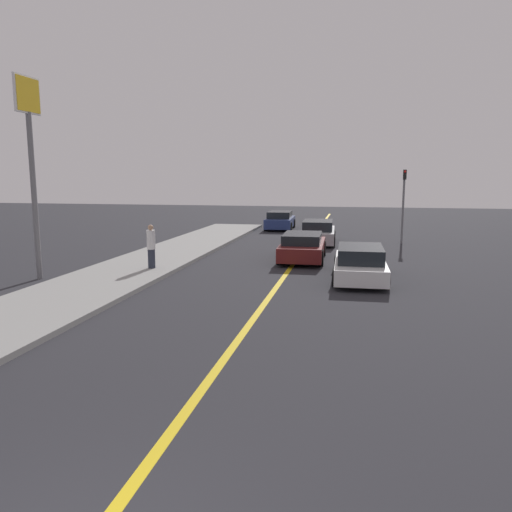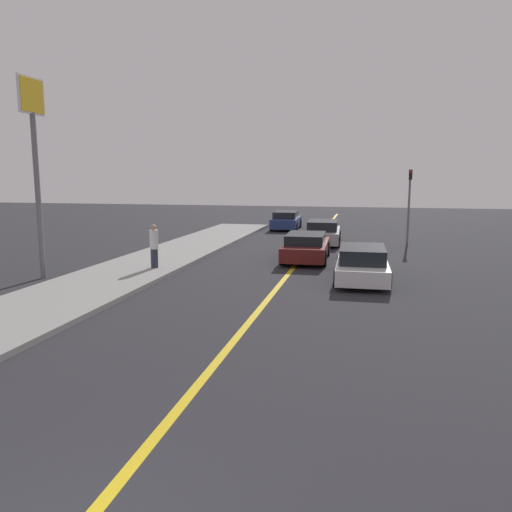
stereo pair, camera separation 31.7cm
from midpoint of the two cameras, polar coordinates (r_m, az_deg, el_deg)
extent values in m
cube|color=gold|center=(22.26, 3.94, -0.83)|extent=(0.20, 60.00, 0.01)
cube|color=gray|center=(22.79, -12.22, -0.59)|extent=(3.70, 33.66, 0.16)
cube|color=silver|center=(19.10, 11.32, -1.25)|extent=(1.93, 4.82, 0.56)
cube|color=black|center=(18.78, 11.37, 0.27)|extent=(1.66, 2.66, 0.53)
cylinder|color=black|center=(20.59, 8.82, -0.82)|extent=(0.23, 0.65, 0.65)
cylinder|color=black|center=(20.62, 13.65, -0.96)|extent=(0.23, 0.65, 0.65)
cylinder|color=black|center=(17.67, 8.57, -2.46)|extent=(0.23, 0.65, 0.65)
cylinder|color=black|center=(17.72, 14.21, -2.61)|extent=(0.23, 0.65, 0.65)
cube|color=maroon|center=(23.09, 4.97, 0.80)|extent=(2.02, 4.71, 0.63)
cube|color=black|center=(22.79, 4.93, 2.04)|extent=(1.74, 2.61, 0.43)
cylinder|color=black|center=(24.62, 3.17, 0.98)|extent=(0.24, 0.72, 0.72)
cylinder|color=black|center=(24.48, 7.35, 0.87)|extent=(0.24, 0.72, 0.72)
cylinder|color=black|center=(21.79, 2.29, -0.08)|extent=(0.24, 0.72, 0.72)
cylinder|color=black|center=(21.63, 7.02, -0.21)|extent=(0.24, 0.72, 0.72)
cube|color=#9E9EA3|center=(28.94, 6.79, 2.42)|extent=(2.04, 4.80, 0.64)
cube|color=black|center=(28.64, 6.77, 3.52)|extent=(1.73, 2.66, 0.53)
cylinder|color=black|center=(30.46, 5.24, 2.43)|extent=(0.25, 0.63, 0.62)
cylinder|color=black|center=(30.39, 8.55, 2.36)|extent=(0.25, 0.63, 0.62)
cylinder|color=black|center=(27.56, 4.83, 1.73)|extent=(0.25, 0.63, 0.62)
cylinder|color=black|center=(27.49, 8.49, 1.65)|extent=(0.25, 0.63, 0.62)
cube|color=navy|center=(36.48, 2.53, 3.88)|extent=(2.00, 4.39, 0.67)
cube|color=black|center=(36.22, 2.49, 4.75)|extent=(1.70, 2.44, 0.47)
cylinder|color=black|center=(37.94, 1.46, 3.80)|extent=(0.24, 0.65, 0.64)
cylinder|color=black|center=(37.74, 4.09, 3.75)|extent=(0.24, 0.65, 0.64)
cylinder|color=black|center=(35.29, 0.87, 3.40)|extent=(0.24, 0.65, 0.64)
cylinder|color=black|center=(35.08, 3.69, 3.35)|extent=(0.24, 0.65, 0.64)
cylinder|color=#282D3D|center=(20.63, -12.28, -0.29)|extent=(0.29, 0.29, 0.77)
cylinder|color=silver|center=(20.52, -12.35, 1.83)|extent=(0.34, 0.34, 0.77)
sphere|color=tan|center=(20.46, -12.40, 3.21)|extent=(0.22, 0.22, 0.22)
cylinder|color=slate|center=(29.65, 16.16, 5.40)|extent=(0.12, 0.12, 4.20)
cube|color=black|center=(29.42, 16.35, 8.92)|extent=(0.18, 0.18, 0.55)
sphere|color=red|center=(29.33, 16.38, 9.24)|extent=(0.14, 0.14, 0.14)
cylinder|color=slate|center=(20.27, -24.42, 6.10)|extent=(0.20, 0.20, 6.12)
cube|color=silver|center=(20.45, -25.12, 16.35)|extent=(0.08, 1.39, 1.31)
cube|color=gold|center=(20.45, -25.12, 16.35)|extent=(0.12, 1.27, 1.19)
camera|label=1|loc=(0.16, -90.59, -0.09)|focal=35.00mm
camera|label=2|loc=(0.16, 89.41, 0.09)|focal=35.00mm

